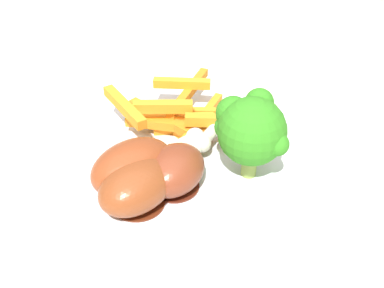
# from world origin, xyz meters

# --- Properties ---
(dining_table) EXTENTS (1.16, 0.89, 0.72)m
(dining_table) POSITION_xyz_m (0.00, 0.00, 0.63)
(dining_table) COLOR silver
(dining_table) RESTS_ON ground_plane
(dinner_plate) EXTENTS (0.28, 0.28, 0.01)m
(dinner_plate) POSITION_xyz_m (-0.07, 0.04, 0.72)
(dinner_plate) COLOR silver
(dinner_plate) RESTS_ON dining_table
(broccoli_floret_front) EXTENTS (0.07, 0.07, 0.08)m
(broccoli_floret_front) POSITION_xyz_m (-0.06, 0.10, 0.78)
(broccoli_floret_front) COLOR #8CA549
(broccoli_floret_front) RESTS_ON dinner_plate
(carrot_fries_pile) EXTENTS (0.16, 0.15, 0.04)m
(carrot_fries_pile) POSITION_xyz_m (-0.12, 0.02, 0.75)
(carrot_fries_pile) COLOR orange
(carrot_fries_pile) RESTS_ON dinner_plate
(chicken_drumstick_near) EXTENTS (0.12, 0.08, 0.04)m
(chicken_drumstick_near) POSITION_xyz_m (-0.04, 0.03, 0.75)
(chicken_drumstick_near) COLOR #531E11
(chicken_drumstick_near) RESTS_ON dinner_plate
(chicken_drumstick_far) EXTENTS (0.11, 0.11, 0.05)m
(chicken_drumstick_far) POSITION_xyz_m (-0.03, -0.01, 0.75)
(chicken_drumstick_far) COLOR #5D2211
(chicken_drumstick_far) RESTS_ON dinner_plate
(chicken_drumstick_extra) EXTENTS (0.13, 0.10, 0.04)m
(chicken_drumstick_extra) POSITION_xyz_m (-0.01, 0.00, 0.75)
(chicken_drumstick_extra) COLOR #582310
(chicken_drumstick_extra) RESTS_ON dinner_plate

